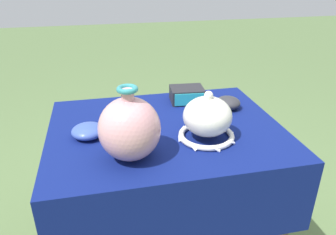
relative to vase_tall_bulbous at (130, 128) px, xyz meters
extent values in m
cylinder|color=brown|center=(-0.26, 0.52, -0.51)|extent=(0.04, 0.04, 0.72)
cylinder|color=brown|center=(0.59, 0.52, -0.51)|extent=(0.04, 0.04, 0.72)
cube|color=brown|center=(0.17, 0.20, -0.14)|extent=(0.95, 0.74, 0.03)
cube|color=navy|center=(0.17, 0.20, -0.12)|extent=(0.97, 0.76, 0.01)
cube|color=navy|center=(0.17, -0.18, -0.27)|extent=(0.97, 0.01, 0.31)
ellipsoid|color=#D19399|center=(0.00, 0.00, 0.00)|extent=(0.22, 0.22, 0.22)
cylinder|color=#D19399|center=(0.00, 0.00, 0.12)|extent=(0.04, 0.04, 0.04)
torus|color=teal|center=(0.00, 0.00, 0.14)|extent=(0.07, 0.07, 0.02)
torus|color=white|center=(0.31, 0.08, -0.10)|extent=(0.22, 0.22, 0.02)
ellipsoid|color=white|center=(0.31, 0.08, -0.02)|extent=(0.19, 0.19, 0.15)
sphere|color=white|center=(0.31, 0.08, 0.07)|extent=(0.03, 0.03, 0.03)
cone|color=white|center=(0.42, 0.08, -0.10)|extent=(0.01, 0.03, 0.03)
cone|color=white|center=(0.38, 0.15, -0.10)|extent=(0.03, 0.03, 0.03)
cone|color=white|center=(0.31, 0.19, -0.10)|extent=(0.03, 0.01, 0.03)
cone|color=white|center=(0.23, 0.15, -0.10)|extent=(0.03, 0.03, 0.03)
cone|color=white|center=(0.20, 0.08, -0.10)|extent=(0.01, 0.03, 0.03)
cone|color=white|center=(0.23, 0.00, -0.10)|extent=(0.03, 0.03, 0.03)
cone|color=white|center=(0.31, -0.04, -0.10)|extent=(0.03, 0.01, 0.03)
cone|color=white|center=(0.38, 0.00, -0.10)|extent=(0.03, 0.03, 0.03)
cube|color=#232328|center=(0.33, 0.45, -0.08)|extent=(0.17, 0.14, 0.07)
cube|color=teal|center=(0.32, 0.39, -0.08)|extent=(0.14, 0.02, 0.06)
ellipsoid|color=#2D2D33|center=(0.49, 0.33, -0.09)|extent=(0.12, 0.12, 0.06)
ellipsoid|color=#3851A8|center=(-0.15, 0.18, -0.09)|extent=(0.13, 0.13, 0.05)
camera|label=1|loc=(-0.08, -1.00, 0.52)|focal=35.00mm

